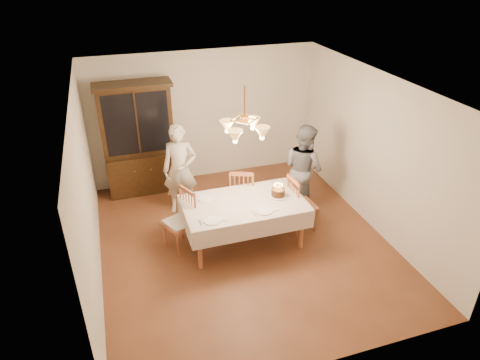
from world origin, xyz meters
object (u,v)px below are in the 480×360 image
object	(u,v)px
china_hutch	(139,141)
elderly_woman	(180,170)
chair_far_side	(242,196)
birthday_cake	(278,193)
dining_table	(244,206)

from	to	relation	value
china_hutch	elderly_woman	size ratio (longest dim) A/B	1.31
elderly_woman	chair_far_side	bearing A→B (deg)	-15.37
china_hutch	birthday_cake	world-z (taller)	china_hutch
dining_table	elderly_woman	size ratio (longest dim) A/B	1.15
china_hutch	chair_far_side	size ratio (longest dim) A/B	2.16
dining_table	china_hutch	bearing A→B (deg)	120.82
chair_far_side	china_hutch	bearing A→B (deg)	134.53
birthday_cake	elderly_woman	bearing A→B (deg)	136.65
dining_table	birthday_cake	xyz separation A→B (m)	(0.58, 0.01, 0.14)
elderly_woman	china_hutch	bearing A→B (deg)	136.89
dining_table	chair_far_side	xyz separation A→B (m)	(0.19, 0.69, -0.24)
dining_table	elderly_woman	distance (m)	1.49
china_hutch	birthday_cake	bearing A→B (deg)	-49.41
chair_far_side	birthday_cake	xyz separation A→B (m)	(0.38, -0.68, 0.38)
elderly_woman	birthday_cake	size ratio (longest dim) A/B	5.51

